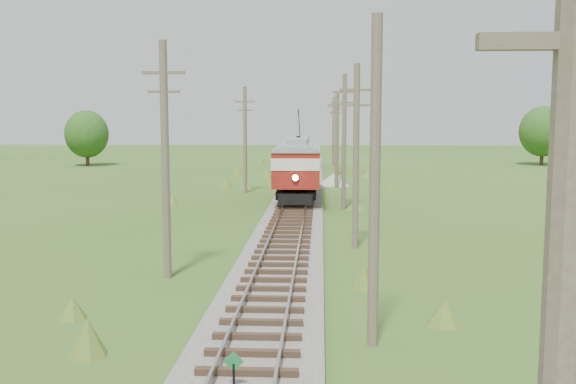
# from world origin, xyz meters

# --- Properties ---
(railbed_main) EXTENTS (3.60, 96.00, 0.57)m
(railbed_main) POSITION_xyz_m (0.00, 34.00, 0.19)
(railbed_main) COLOR #605B54
(railbed_main) RESTS_ON ground
(switch_marker) EXTENTS (0.45, 0.06, 1.08)m
(switch_marker) POSITION_xyz_m (-0.20, 1.50, 0.63)
(switch_marker) COLOR black
(switch_marker) RESTS_ON ground
(streetcar) EXTENTS (3.26, 13.63, 6.21)m
(streetcar) POSITION_xyz_m (0.00, 35.26, 2.83)
(streetcar) COLOR black
(streetcar) RESTS_ON ground
(gondola) EXTENTS (2.48, 7.54, 2.50)m
(gondola) POSITION_xyz_m (0.00, 65.45, 1.91)
(gondola) COLOR black
(gondola) RESTS_ON ground
(gravel_pile) EXTENTS (2.91, 3.09, 1.06)m
(gravel_pile) POSITION_xyz_m (2.88, 46.10, 0.49)
(gravel_pile) COLOR gray
(gravel_pile) RESTS_ON ground
(utility_pole_r_1) EXTENTS (0.30, 0.30, 8.80)m
(utility_pole_r_1) POSITION_xyz_m (3.10, 5.00, 4.40)
(utility_pole_r_1) COLOR brown
(utility_pole_r_1) RESTS_ON ground
(utility_pole_r_2) EXTENTS (1.60, 0.30, 8.60)m
(utility_pole_r_2) POSITION_xyz_m (3.30, 18.00, 4.42)
(utility_pole_r_2) COLOR brown
(utility_pole_r_2) RESTS_ON ground
(utility_pole_r_3) EXTENTS (1.60, 0.30, 9.00)m
(utility_pole_r_3) POSITION_xyz_m (3.20, 31.00, 4.63)
(utility_pole_r_3) COLOR brown
(utility_pole_r_3) RESTS_ON ground
(utility_pole_r_4) EXTENTS (1.60, 0.30, 8.40)m
(utility_pole_r_4) POSITION_xyz_m (3.00, 44.00, 4.32)
(utility_pole_r_4) COLOR brown
(utility_pole_r_4) RESTS_ON ground
(utility_pole_r_5) EXTENTS (1.60, 0.30, 8.90)m
(utility_pole_r_5) POSITION_xyz_m (3.40, 57.00, 4.58)
(utility_pole_r_5) COLOR brown
(utility_pole_r_5) RESTS_ON ground
(utility_pole_r_6) EXTENTS (1.60, 0.30, 8.70)m
(utility_pole_r_6) POSITION_xyz_m (3.20, 70.00, 4.47)
(utility_pole_r_6) COLOR brown
(utility_pole_r_6) RESTS_ON ground
(utility_pole_l_a) EXTENTS (1.60, 0.30, 9.00)m
(utility_pole_l_a) POSITION_xyz_m (-4.20, 12.00, 4.63)
(utility_pole_l_a) COLOR brown
(utility_pole_l_a) RESTS_ON ground
(utility_pole_l_b) EXTENTS (1.60, 0.30, 8.60)m
(utility_pole_l_b) POSITION_xyz_m (-4.50, 40.00, 4.42)
(utility_pole_l_b) COLOR brown
(utility_pole_l_b) RESTS_ON ground
(tree_mid_a) EXTENTS (5.46, 5.46, 7.03)m
(tree_mid_a) POSITION_xyz_m (-28.00, 68.00, 4.02)
(tree_mid_a) COLOR #38281C
(tree_mid_a) RESTS_ON ground
(tree_mid_b) EXTENTS (5.88, 5.88, 7.57)m
(tree_mid_b) POSITION_xyz_m (30.00, 72.00, 4.33)
(tree_mid_b) COLOR #38281C
(tree_mid_b) RESTS_ON ground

